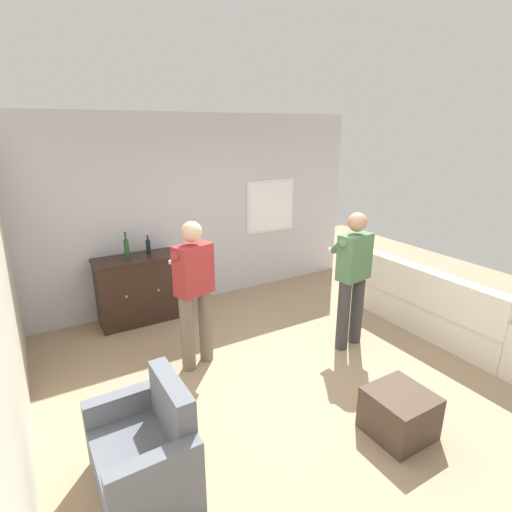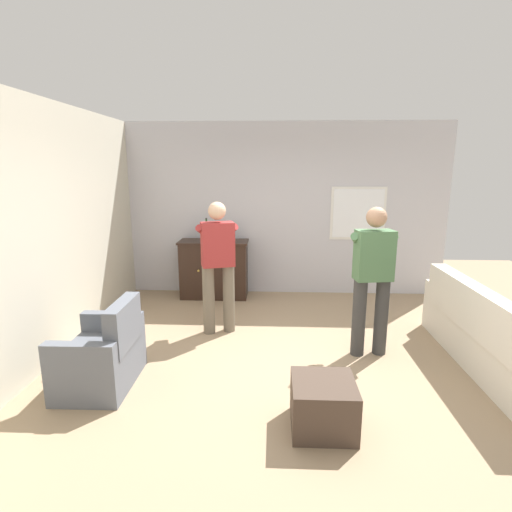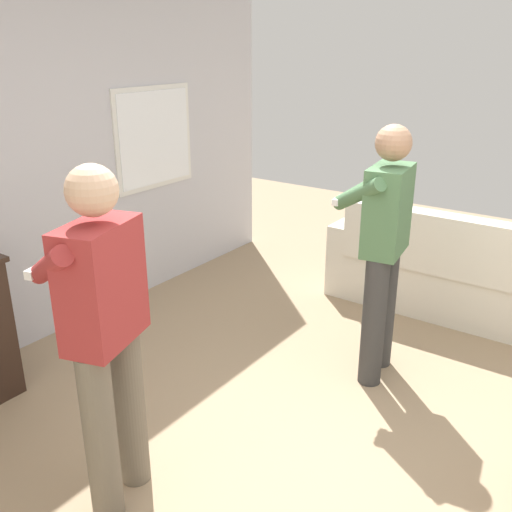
{
  "view_description": "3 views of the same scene",
  "coord_description": "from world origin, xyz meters",
  "px_view_note": "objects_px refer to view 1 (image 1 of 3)",
  "views": [
    {
      "loc": [
        -2.35,
        -2.9,
        2.6
      ],
      "look_at": [
        -0.28,
        0.61,
        1.28
      ],
      "focal_mm": 28.0,
      "sensor_mm": 36.0,
      "label": 1
    },
    {
      "loc": [
        -0.2,
        -3.95,
        2.09
      ],
      "look_at": [
        -0.4,
        0.41,
        1.12
      ],
      "focal_mm": 28.0,
      "sensor_mm": 36.0,
      "label": 2
    },
    {
      "loc": [
        -2.35,
        -0.97,
        2.14
      ],
      "look_at": [
        -0.26,
        0.52,
        1.16
      ],
      "focal_mm": 40.0,
      "sensor_mm": 36.0,
      "label": 3
    }
  ],
  "objects_px": {
    "sideboard_cabinet": "(138,289)",
    "person_standing_right": "(352,274)",
    "bottle_wine_green": "(148,247)",
    "person_standing_left": "(194,288)",
    "couch": "(432,308)",
    "armchair": "(146,454)",
    "ottoman": "(399,413)",
    "bottle_liquor_amber": "(127,249)"
  },
  "relations": [
    {
      "from": "armchair",
      "to": "sideboard_cabinet",
      "type": "height_order",
      "value": "sideboard_cabinet"
    },
    {
      "from": "bottle_liquor_amber",
      "to": "person_standing_left",
      "type": "height_order",
      "value": "person_standing_left"
    },
    {
      "from": "armchair",
      "to": "person_standing_left",
      "type": "xyz_separation_m",
      "value": [
        0.95,
        1.34,
        0.65
      ]
    },
    {
      "from": "bottle_wine_green",
      "to": "person_standing_left",
      "type": "height_order",
      "value": "person_standing_left"
    },
    {
      "from": "sideboard_cabinet",
      "to": "person_standing_left",
      "type": "relative_size",
      "value": 0.66
    },
    {
      "from": "bottle_liquor_amber",
      "to": "person_standing_right",
      "type": "height_order",
      "value": "person_standing_right"
    },
    {
      "from": "armchair",
      "to": "sideboard_cabinet",
      "type": "relative_size",
      "value": 0.8
    },
    {
      "from": "couch",
      "to": "bottle_liquor_amber",
      "type": "bearing_deg",
      "value": 145.78
    },
    {
      "from": "person_standing_left",
      "to": "person_standing_right",
      "type": "bearing_deg",
      "value": -17.08
    },
    {
      "from": "armchair",
      "to": "bottle_wine_green",
      "type": "xyz_separation_m",
      "value": [
        0.88,
        2.79,
        0.75
      ]
    },
    {
      "from": "ottoman",
      "to": "person_standing_left",
      "type": "bearing_deg",
      "value": 120.07
    },
    {
      "from": "couch",
      "to": "person_standing_left",
      "type": "distance_m",
      "value": 3.12
    },
    {
      "from": "bottle_liquor_amber",
      "to": "bottle_wine_green",
      "type": "bearing_deg",
      "value": 12.67
    },
    {
      "from": "person_standing_left",
      "to": "sideboard_cabinet",
      "type": "bearing_deg",
      "value": 100.81
    },
    {
      "from": "couch",
      "to": "bottle_wine_green",
      "type": "xyz_separation_m",
      "value": [
        -3.01,
        2.32,
        0.69
      ]
    },
    {
      "from": "couch",
      "to": "armchair",
      "type": "distance_m",
      "value": 3.92
    },
    {
      "from": "bottle_wine_green",
      "to": "ottoman",
      "type": "relative_size",
      "value": 0.52
    },
    {
      "from": "couch",
      "to": "bottle_wine_green",
      "type": "relative_size",
      "value": 9.09
    },
    {
      "from": "bottle_wine_green",
      "to": "bottle_liquor_amber",
      "type": "relative_size",
      "value": 0.72
    },
    {
      "from": "couch",
      "to": "bottle_liquor_amber",
      "type": "height_order",
      "value": "bottle_liquor_amber"
    },
    {
      "from": "armchair",
      "to": "bottle_liquor_amber",
      "type": "distance_m",
      "value": 2.9
    },
    {
      "from": "person_standing_left",
      "to": "bottle_liquor_amber",
      "type": "bearing_deg",
      "value": 105.01
    },
    {
      "from": "sideboard_cabinet",
      "to": "person_standing_left",
      "type": "height_order",
      "value": "person_standing_left"
    },
    {
      "from": "bottle_wine_green",
      "to": "person_standing_left",
      "type": "xyz_separation_m",
      "value": [
        0.07,
        -1.46,
        -0.1
      ]
    },
    {
      "from": "ottoman",
      "to": "armchair",
      "type": "bearing_deg",
      "value": 164.18
    },
    {
      "from": "bottle_liquor_amber",
      "to": "armchair",
      "type": "bearing_deg",
      "value": -102.01
    },
    {
      "from": "armchair",
      "to": "person_standing_left",
      "type": "bearing_deg",
      "value": 54.52
    },
    {
      "from": "bottle_wine_green",
      "to": "armchair",
      "type": "bearing_deg",
      "value": -107.55
    },
    {
      "from": "armchair",
      "to": "sideboard_cabinet",
      "type": "bearing_deg",
      "value": 76.03
    },
    {
      "from": "bottle_liquor_amber",
      "to": "sideboard_cabinet",
      "type": "bearing_deg",
      "value": 11.31
    },
    {
      "from": "bottle_wine_green",
      "to": "person_standing_left",
      "type": "relative_size",
      "value": 0.16
    },
    {
      "from": "armchair",
      "to": "person_standing_right",
      "type": "relative_size",
      "value": 0.53
    },
    {
      "from": "bottle_liquor_amber",
      "to": "person_standing_right",
      "type": "xyz_separation_m",
      "value": [
        2.16,
        -1.94,
        -0.14
      ]
    },
    {
      "from": "armchair",
      "to": "bottle_wine_green",
      "type": "distance_m",
      "value": 3.03
    },
    {
      "from": "ottoman",
      "to": "bottle_wine_green",
      "type": "bearing_deg",
      "value": 109.27
    },
    {
      "from": "person_standing_right",
      "to": "bottle_liquor_amber",
      "type": "bearing_deg",
      "value": 138.09
    },
    {
      "from": "sideboard_cabinet",
      "to": "person_standing_right",
      "type": "height_order",
      "value": "person_standing_right"
    },
    {
      "from": "bottle_liquor_amber",
      "to": "person_standing_left",
      "type": "xyz_separation_m",
      "value": [
        0.37,
        -1.39,
        -0.14
      ]
    },
    {
      "from": "bottle_liquor_amber",
      "to": "person_standing_right",
      "type": "bearing_deg",
      "value": -41.91
    },
    {
      "from": "couch",
      "to": "armchair",
      "type": "bearing_deg",
      "value": -173.09
    },
    {
      "from": "bottle_liquor_amber",
      "to": "person_standing_left",
      "type": "relative_size",
      "value": 0.22
    },
    {
      "from": "person_standing_left",
      "to": "person_standing_right",
      "type": "height_order",
      "value": "same"
    }
  ]
}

